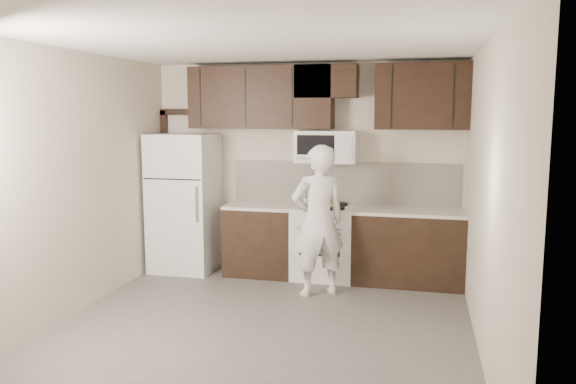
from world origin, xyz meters
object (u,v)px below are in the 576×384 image
(microwave, at_px, (326,147))
(refrigerator, at_px, (184,203))
(stove, at_px, (324,242))
(person, at_px, (318,221))

(microwave, relative_size, refrigerator, 0.42)
(stove, relative_size, microwave, 1.24)
(stove, xyz_separation_m, microwave, (-0.00, 0.12, 1.19))
(stove, relative_size, refrigerator, 0.52)
(stove, height_order, refrigerator, refrigerator)
(microwave, bearing_deg, stove, -89.90)
(microwave, bearing_deg, refrigerator, -174.85)
(person, bearing_deg, refrigerator, -49.52)
(refrigerator, bearing_deg, person, -18.62)
(refrigerator, xyz_separation_m, person, (1.90, -0.64, -0.04))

